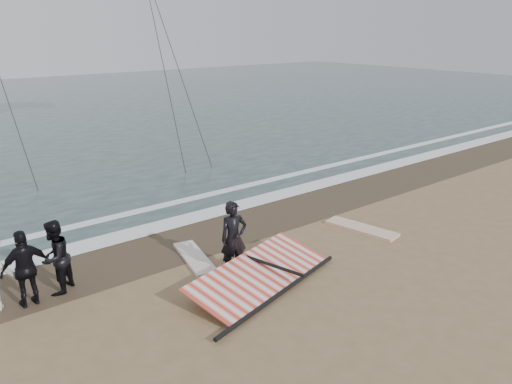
# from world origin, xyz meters

# --- Properties ---
(ground) EXTENTS (120.00, 120.00, 0.00)m
(ground) POSITION_xyz_m (0.00, 0.00, 0.00)
(ground) COLOR #8C704C
(ground) RESTS_ON ground
(sea) EXTENTS (120.00, 54.00, 0.02)m
(sea) POSITION_xyz_m (0.00, 33.00, 0.01)
(sea) COLOR #233838
(sea) RESTS_ON ground
(wet_sand) EXTENTS (120.00, 2.80, 0.01)m
(wet_sand) POSITION_xyz_m (0.00, 4.50, 0.01)
(wet_sand) COLOR #4C3D2B
(wet_sand) RESTS_ON ground
(foam_near) EXTENTS (120.00, 0.90, 0.01)m
(foam_near) POSITION_xyz_m (0.00, 5.90, 0.03)
(foam_near) COLOR white
(foam_near) RESTS_ON sea
(foam_far) EXTENTS (120.00, 0.45, 0.01)m
(foam_far) POSITION_xyz_m (0.00, 7.60, 0.03)
(foam_far) COLOR white
(foam_far) RESTS_ON sea
(man_main) EXTENTS (0.80, 0.62, 1.95)m
(man_main) POSITION_xyz_m (-1.24, 1.91, 0.97)
(man_main) COLOR black
(man_main) RESTS_ON ground
(board_white) EXTENTS (1.07, 2.41, 0.09)m
(board_white) POSITION_xyz_m (3.60, 1.73, 0.05)
(board_white) COLOR white
(board_white) RESTS_ON ground
(board_cream) EXTENTS (1.07, 2.27, 0.09)m
(board_cream) POSITION_xyz_m (-1.65, 3.20, 0.05)
(board_cream) COLOR silver
(board_cream) RESTS_ON ground
(trio_cluster) EXTENTS (2.63, 1.16, 1.85)m
(trio_cluster) POSITION_xyz_m (-5.93, 3.71, 0.92)
(trio_cluster) COLOR black
(trio_cluster) RESTS_ON ground
(sail_rig) EXTENTS (4.61, 2.69, 0.52)m
(sail_rig) POSITION_xyz_m (-1.16, 1.12, 0.20)
(sail_rig) COLOR black
(sail_rig) RESTS_ON ground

